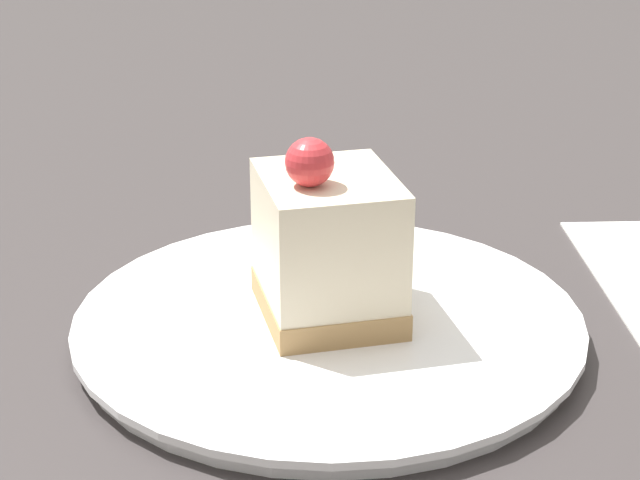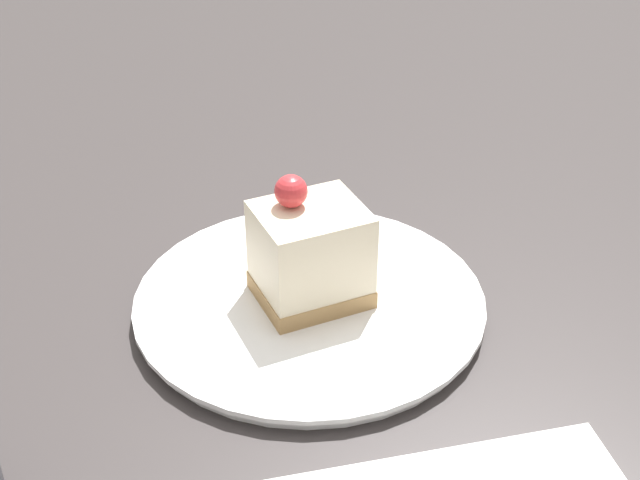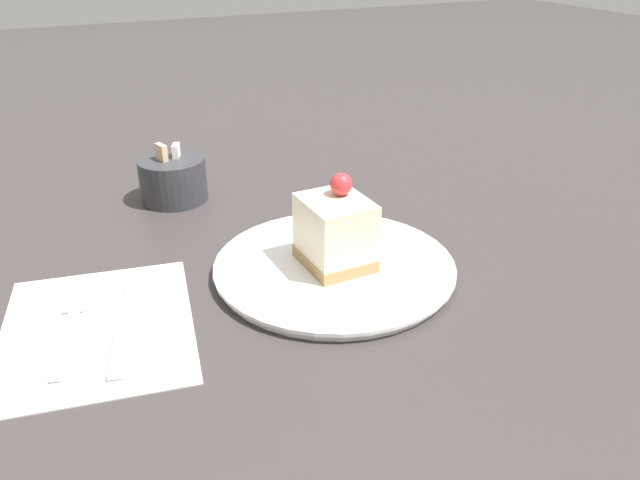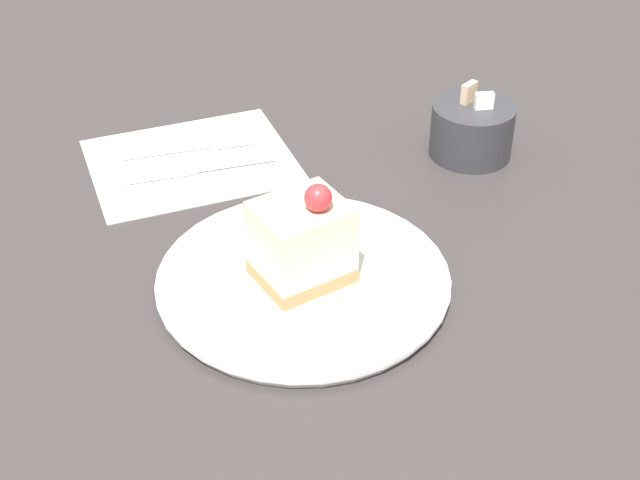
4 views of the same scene
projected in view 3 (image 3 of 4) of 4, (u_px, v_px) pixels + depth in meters
ground_plane at (343, 261)px, 0.71m from camera, size 4.00×4.00×0.00m
plate at (334, 267)px, 0.68m from camera, size 0.26×0.26×0.01m
cake_slice at (335, 231)px, 0.66m from camera, size 0.07×0.08×0.10m
napkin at (98, 327)px, 0.59m from camera, size 0.21×0.24×0.00m
fork at (72, 320)px, 0.60m from camera, size 0.05×0.15×0.00m
knife at (123, 330)px, 0.58m from camera, size 0.05×0.17×0.00m
sugar_bowl at (173, 179)px, 0.85m from camera, size 0.09×0.09×0.08m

